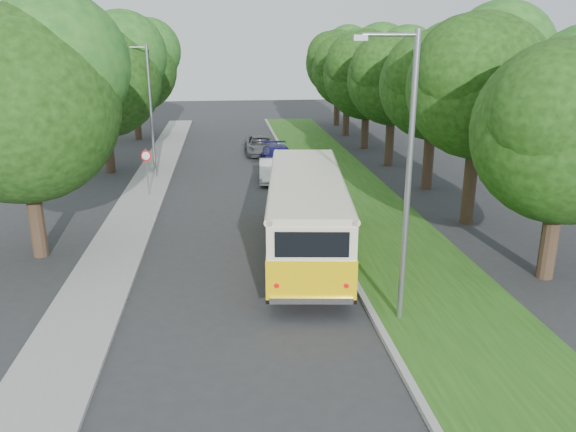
{
  "coord_description": "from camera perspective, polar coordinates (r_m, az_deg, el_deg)",
  "views": [
    {
      "loc": [
        -0.5,
        -16.53,
        7.73
      ],
      "look_at": [
        1.72,
        3.15,
        1.5
      ],
      "focal_mm": 35.0,
      "sensor_mm": 36.0,
      "label": 1
    }
  ],
  "objects": [
    {
      "name": "ground",
      "position": [
        18.25,
        -4.29,
        -7.65
      ],
      "size": [
        120.0,
        120.0,
        0.0
      ],
      "primitive_type": "plane",
      "color": "#2D2D30",
      "rests_on": "ground"
    },
    {
      "name": "vintage_bus",
      "position": [
        20.64,
        1.86,
        0.04
      ],
      "size": [
        3.86,
        10.7,
        3.11
      ],
      "primitive_type": null,
      "rotation": [
        0.0,
        0.0,
        -0.11
      ],
      "color": "yellow",
      "rests_on": "ground"
    },
    {
      "name": "lamppost_far",
      "position": [
        33.0,
        -13.95,
        10.67
      ],
      "size": [
        1.71,
        0.16,
        7.5
      ],
      "color": "gray",
      "rests_on": "ground"
    },
    {
      "name": "warning_sign",
      "position": [
        29.41,
        -14.16,
        5.12
      ],
      "size": [
        0.56,
        0.1,
        2.5
      ],
      "color": "gray",
      "rests_on": "ground"
    },
    {
      "name": "curb",
      "position": [
        23.21,
        4.11,
        -1.84
      ],
      "size": [
        0.2,
        70.0,
        0.15
      ],
      "primitive_type": "cube",
      "color": "gray",
      "rests_on": "ground"
    },
    {
      "name": "lamppost_near",
      "position": [
        15.17,
        11.85,
        4.29
      ],
      "size": [
        1.71,
        0.16,
        8.0
      ],
      "color": "gray",
      "rests_on": "ground"
    },
    {
      "name": "car_grey",
      "position": [
        39.88,
        -2.82,
        7.17
      ],
      "size": [
        2.08,
        4.51,
        1.25
      ],
      "primitive_type": "imported",
      "rotation": [
        0.0,
        0.0,
        0.0
      ],
      "color": "#595B61",
      "rests_on": "ground"
    },
    {
      "name": "car_silver",
      "position": [
        25.28,
        1.78,
        1.43
      ],
      "size": [
        1.9,
        4.47,
        1.51
      ],
      "primitive_type": "imported",
      "rotation": [
        0.0,
        0.0,
        -0.03
      ],
      "color": "#9F9FA4",
      "rests_on": "ground"
    },
    {
      "name": "car_blue",
      "position": [
        35.5,
        -0.93,
        6.0
      ],
      "size": [
        2.21,
        4.8,
        1.36
      ],
      "primitive_type": "imported",
      "rotation": [
        0.0,
        0.0,
        0.07
      ],
      "color": "navy",
      "rests_on": "ground"
    },
    {
      "name": "car_white",
      "position": [
        32.08,
        -1.75,
        4.63
      ],
      "size": [
        1.52,
        3.78,
        1.22
      ],
      "primitive_type": "imported",
      "rotation": [
        0.0,
        0.0,
        -0.06
      ],
      "color": "silver",
      "rests_on": "ground"
    },
    {
      "name": "grass_verge",
      "position": [
        23.75,
        9.7,
        -1.63
      ],
      "size": [
        4.5,
        70.0,
        0.13
      ],
      "primitive_type": "cube",
      "color": "#264E15",
      "rests_on": "ground"
    },
    {
      "name": "sidewalk",
      "position": [
        23.25,
        -16.72,
        -2.57
      ],
      "size": [
        2.2,
        70.0,
        0.12
      ],
      "primitive_type": "cube",
      "color": "gray",
      "rests_on": "ground"
    },
    {
      "name": "treeline",
      "position": [
        34.76,
        -0.41,
        14.48
      ],
      "size": [
        24.27,
        41.91,
        9.46
      ],
      "color": "#332319",
      "rests_on": "ground"
    }
  ]
}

